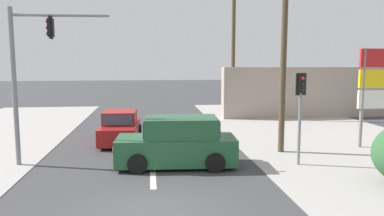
{
  "coord_description": "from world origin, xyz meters",
  "views": [
    {
      "loc": [
        -0.09,
        -9.59,
        4.0
      ],
      "look_at": [
        1.47,
        4.0,
        2.29
      ],
      "focal_mm": 35.0,
      "sensor_mm": 36.0,
      "label": 1
    }
  ],
  "objects_px": {
    "traffic_signal_mast": "(28,66)",
    "suv_receding_far": "(178,143)",
    "utility_pole_background_right": "(233,39)",
    "shopping_plaza_sign": "(380,83)",
    "utility_pole_midground_right": "(284,26)",
    "pedestal_signal_right_kerb": "(300,103)",
    "sedan_kerbside_parked": "(121,128)"
  },
  "relations": [
    {
      "from": "traffic_signal_mast",
      "to": "suv_receding_far",
      "type": "bearing_deg",
      "value": -8.35
    },
    {
      "from": "sedan_kerbside_parked",
      "to": "traffic_signal_mast",
      "type": "bearing_deg",
      "value": -128.26
    },
    {
      "from": "utility_pole_background_right",
      "to": "suv_receding_far",
      "type": "distance_m",
      "value": 13.24
    },
    {
      "from": "pedestal_signal_right_kerb",
      "to": "shopping_plaza_sign",
      "type": "relative_size",
      "value": 0.77
    },
    {
      "from": "pedestal_signal_right_kerb",
      "to": "shopping_plaza_sign",
      "type": "bearing_deg",
      "value": 27.54
    },
    {
      "from": "pedestal_signal_right_kerb",
      "to": "utility_pole_midground_right",
      "type": "bearing_deg",
      "value": 88.5
    },
    {
      "from": "utility_pole_background_right",
      "to": "pedestal_signal_right_kerb",
      "type": "bearing_deg",
      "value": -90.33
    },
    {
      "from": "utility_pole_midground_right",
      "to": "shopping_plaza_sign",
      "type": "xyz_separation_m",
      "value": [
        4.82,
        0.44,
        -2.49
      ]
    },
    {
      "from": "utility_pole_background_right",
      "to": "suv_receding_far",
      "type": "bearing_deg",
      "value": -112.38
    },
    {
      "from": "traffic_signal_mast",
      "to": "suv_receding_far",
      "type": "relative_size",
      "value": 1.3
    },
    {
      "from": "utility_pole_midground_right",
      "to": "utility_pole_background_right",
      "type": "distance_m",
      "value": 9.79
    },
    {
      "from": "traffic_signal_mast",
      "to": "shopping_plaza_sign",
      "type": "xyz_separation_m",
      "value": [
        15.11,
        1.32,
        -0.85
      ]
    },
    {
      "from": "sedan_kerbside_parked",
      "to": "suv_receding_far",
      "type": "relative_size",
      "value": 0.93
    },
    {
      "from": "utility_pole_background_right",
      "to": "shopping_plaza_sign",
      "type": "distance_m",
      "value": 10.8
    },
    {
      "from": "utility_pole_midground_right",
      "to": "sedan_kerbside_parked",
      "type": "distance_m",
      "value": 9.16
    },
    {
      "from": "utility_pole_background_right",
      "to": "sedan_kerbside_parked",
      "type": "distance_m",
      "value": 10.99
    },
    {
      "from": "utility_pole_background_right",
      "to": "shopping_plaza_sign",
      "type": "xyz_separation_m",
      "value": [
        4.81,
        -9.34,
        -2.5
      ]
    },
    {
      "from": "utility_pole_background_right",
      "to": "traffic_signal_mast",
      "type": "height_order",
      "value": "utility_pole_background_right"
    },
    {
      "from": "shopping_plaza_sign",
      "to": "sedan_kerbside_parked",
      "type": "distance_m",
      "value": 12.52
    },
    {
      "from": "utility_pole_midground_right",
      "to": "traffic_signal_mast",
      "type": "distance_m",
      "value": 10.46
    },
    {
      "from": "shopping_plaza_sign",
      "to": "sedan_kerbside_parked",
      "type": "height_order",
      "value": "shopping_plaza_sign"
    },
    {
      "from": "shopping_plaza_sign",
      "to": "sedan_kerbside_parked",
      "type": "bearing_deg",
      "value": 167.89
    },
    {
      "from": "sedan_kerbside_parked",
      "to": "utility_pole_midground_right",
      "type": "bearing_deg",
      "value": -22.74
    },
    {
      "from": "traffic_signal_mast",
      "to": "utility_pole_background_right",
      "type": "bearing_deg",
      "value": 45.99
    },
    {
      "from": "suv_receding_far",
      "to": "utility_pole_background_right",
      "type": "bearing_deg",
      "value": 67.62
    },
    {
      "from": "utility_pole_midground_right",
      "to": "suv_receding_far",
      "type": "height_order",
      "value": "utility_pole_midground_right"
    },
    {
      "from": "traffic_signal_mast",
      "to": "pedestal_signal_right_kerb",
      "type": "xyz_separation_m",
      "value": [
        10.24,
        -1.22,
        -1.42
      ]
    },
    {
      "from": "utility_pole_midground_right",
      "to": "pedestal_signal_right_kerb",
      "type": "relative_size",
      "value": 2.94
    },
    {
      "from": "utility_pole_background_right",
      "to": "traffic_signal_mast",
      "type": "bearing_deg",
      "value": -134.01
    },
    {
      "from": "traffic_signal_mast",
      "to": "sedan_kerbside_parked",
      "type": "bearing_deg",
      "value": 51.74
    },
    {
      "from": "utility_pole_midground_right",
      "to": "traffic_signal_mast",
      "type": "xyz_separation_m",
      "value": [
        -10.29,
        -0.88,
        -1.64
      ]
    },
    {
      "from": "utility_pole_midground_right",
      "to": "sedan_kerbside_parked",
      "type": "bearing_deg",
      "value": 157.26
    }
  ]
}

